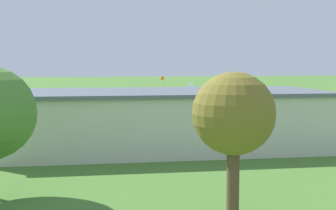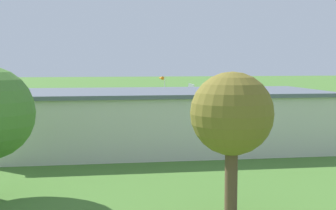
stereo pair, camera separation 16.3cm
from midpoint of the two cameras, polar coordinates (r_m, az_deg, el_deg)
name	(u,v)px [view 2 (the right image)]	position (r m, az deg, el deg)	size (l,w,h in m)	color
ground_plane	(133,112)	(79.98, -4.27, -0.81)	(400.00, 400.00, 0.00)	#47752D
hangar	(162,120)	(45.34, -0.65, -1.78)	(31.26, 13.57, 5.63)	beige
biplane	(174,97)	(74.19, 0.83, 1.00)	(7.86, 7.91, 3.97)	silver
car_green	(18,126)	(58.15, -17.72, -2.44)	(2.18, 4.52, 1.66)	#1E6B38
person_near_hangar_door	(51,123)	(60.62, -13.93, -2.08)	(0.54, 0.54, 1.65)	beige
person_watching_takeoff	(60,125)	(58.82, -12.85, -2.33)	(0.41, 0.41, 1.54)	orange
person_crossing_taxiway	(259,117)	(66.41, 11.01, -1.45)	(0.52, 0.52, 1.55)	#B23333
person_walking_on_apron	(169,118)	(62.97, 0.16, -1.64)	(0.53, 0.53, 1.69)	#33723F
person_at_fence_line	(236,121)	(61.12, 8.35, -1.91)	(0.43, 0.43, 1.69)	#33723F
tree_behind_hangar_right	(232,115)	(25.24, 7.95, -1.20)	(4.47, 4.47, 7.84)	brown
windsock	(161,80)	(80.05, -0.76, 2.99)	(1.28, 1.43, 6.00)	silver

